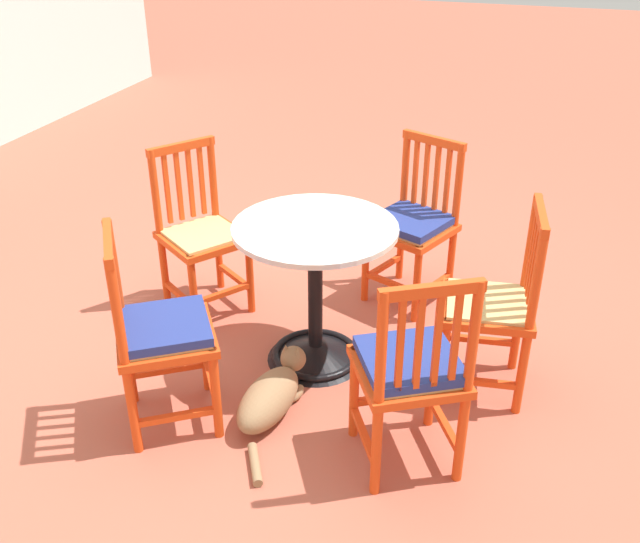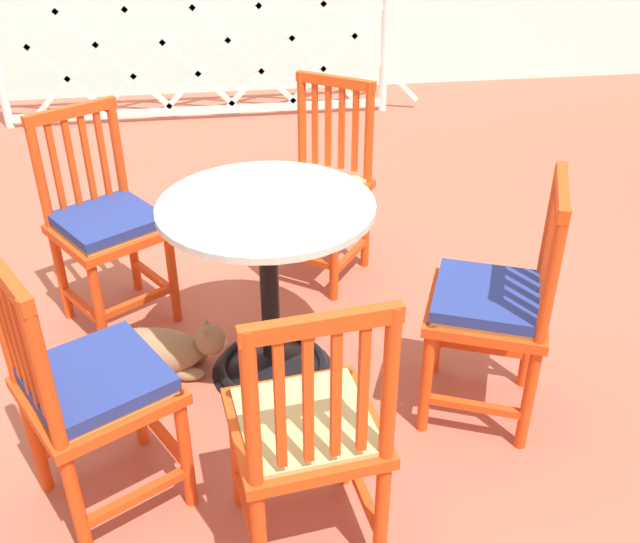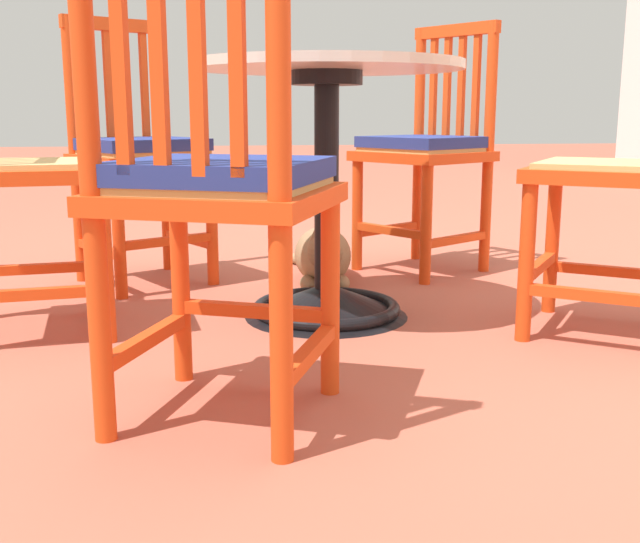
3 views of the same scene
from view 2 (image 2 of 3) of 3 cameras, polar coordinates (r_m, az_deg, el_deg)
The scene contains 9 objects.
ground_plane at distance 2.97m, azimuth -5.36°, elevation -6.67°, with size 24.00×24.00×0.00m, color #AD5642.
lattice_fence_panel at distance 5.45m, azimuth -9.78°, elevation 17.42°, with size 3.32×0.06×1.13m.
cafe_table at distance 2.73m, azimuth -3.91°, elevation -3.08°, with size 0.76×0.76×0.73m.
orange_chair_near_fence at distance 2.00m, azimuth -0.97°, elevation -12.62°, with size 0.45×0.45×0.91m.
orange_chair_facing_out at distance 2.53m, azimuth 13.53°, elevation -2.63°, with size 0.52×0.52×0.91m.
orange_chair_by_planter at distance 3.32m, azimuth 0.04°, elevation 6.55°, with size 0.56×0.56×0.91m.
orange_chair_at_corner at distance 3.09m, azimuth -16.47°, elevation 3.48°, with size 0.55×0.55×0.91m.
orange_chair_tucked_in at distance 2.21m, azimuth -17.62°, elevation -8.84°, with size 0.55×0.55×0.91m.
tabby_cat at distance 2.90m, azimuth -12.75°, elevation -6.22°, with size 0.74×0.26×0.23m.
Camera 2 is at (-0.06, -2.36, 1.81)m, focal length 40.70 mm.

